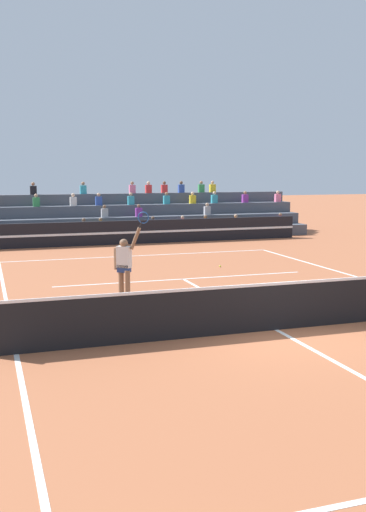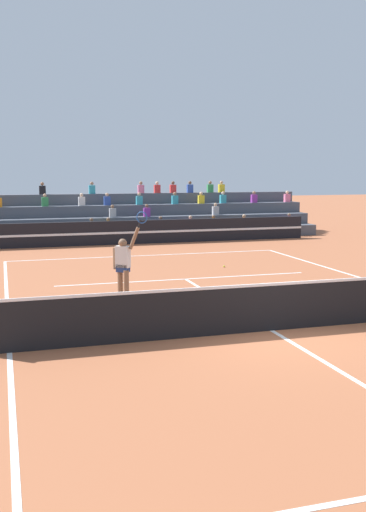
% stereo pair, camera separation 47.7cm
% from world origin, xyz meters
% --- Properties ---
extents(ground_plane, '(120.00, 120.00, 0.00)m').
position_xyz_m(ground_plane, '(0.00, 0.00, 0.00)').
color(ground_plane, '#AD603D').
extents(court_lines, '(11.10, 23.90, 0.01)m').
position_xyz_m(court_lines, '(0.00, 0.00, 0.00)').
color(court_lines, white).
rests_on(court_lines, ground).
extents(tennis_net, '(12.00, 0.10, 1.10)m').
position_xyz_m(tennis_net, '(0.00, 0.00, 0.54)').
color(tennis_net, slate).
rests_on(tennis_net, ground).
extents(sponsor_banner_wall, '(18.00, 0.26, 1.10)m').
position_xyz_m(sponsor_banner_wall, '(0.00, 15.81, 0.55)').
color(sponsor_banner_wall, black).
rests_on(sponsor_banner_wall, ground).
extents(bleacher_stand, '(20.77, 3.80, 2.83)m').
position_xyz_m(bleacher_stand, '(0.01, 18.98, 0.84)').
color(bleacher_stand, '#4C515B').
rests_on(bleacher_stand, ground).
extents(tennis_player, '(0.83, 0.74, 2.47)m').
position_xyz_m(tennis_player, '(-2.56, 3.54, 0.99)').
color(tennis_player, brown).
rests_on(tennis_player, ground).
extents(tennis_ball, '(0.07, 0.07, 0.07)m').
position_xyz_m(tennis_ball, '(2.01, 8.24, 0.03)').
color(tennis_ball, '#C6DB33').
rests_on(tennis_ball, ground).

